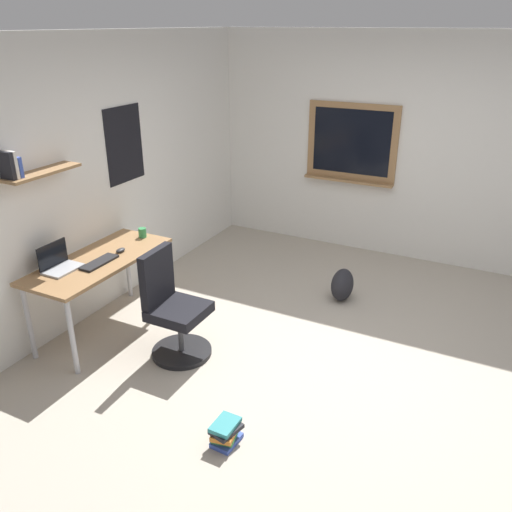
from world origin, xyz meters
TOP-DOWN VIEW (x-y plane):
  - ground_plane at (0.00, 0.00)m, footprint 5.20×5.20m
  - wall_back at (-0.00, 2.45)m, footprint 5.00×0.30m
  - wall_right at (2.45, 0.03)m, footprint 0.22×5.00m
  - desk at (-0.58, 2.07)m, footprint 1.39×0.60m
  - office_chair at (-0.60, 1.28)m, footprint 0.52×0.52m
  - laptop at (-0.90, 2.21)m, footprint 0.31×0.21m
  - keyboard at (-0.65, 1.99)m, footprint 0.37×0.13m
  - computer_mouse at (-0.37, 1.99)m, footprint 0.10×0.06m
  - coffee_mug at (0.01, 2.04)m, footprint 0.08×0.08m
  - backpack at (0.98, 0.29)m, footprint 0.32×0.22m
  - book_stack_on_floor at (-1.34, 0.34)m, footprint 0.26×0.21m

SIDE VIEW (x-z plane):
  - ground_plane at x=0.00m, z-range 0.00..0.00m
  - book_stack_on_floor at x=-1.34m, z-range 0.00..0.16m
  - backpack at x=0.98m, z-range 0.00..0.34m
  - office_chair at x=-0.60m, z-range -0.07..0.88m
  - desk at x=-0.58m, z-range 0.29..1.02m
  - keyboard at x=-0.65m, z-range 0.73..0.75m
  - computer_mouse at x=-0.37m, z-range 0.73..0.76m
  - coffee_mug at x=0.01m, z-range 0.73..0.82m
  - laptop at x=-0.90m, z-range 0.67..0.90m
  - wall_right at x=2.45m, z-range 0.00..2.60m
  - wall_back at x=0.00m, z-range 0.00..2.60m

